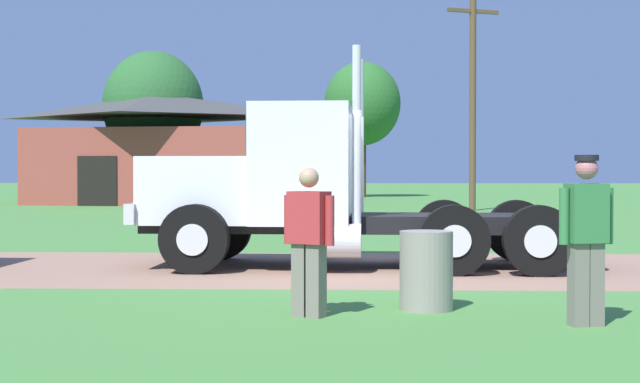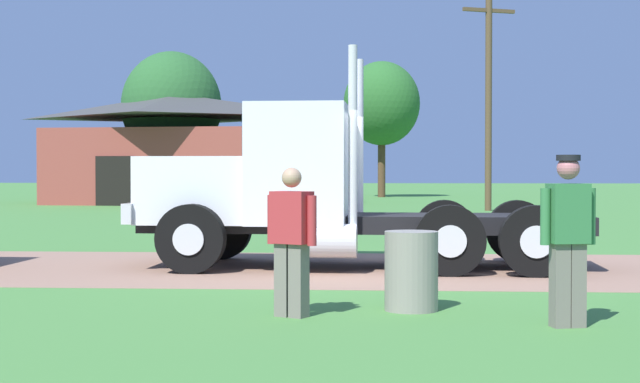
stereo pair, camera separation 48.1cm
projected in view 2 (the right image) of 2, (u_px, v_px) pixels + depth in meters
name	position (u px, v px, depth m)	size (l,w,h in m)	color
ground_plane	(430.00, 269.00, 15.38)	(200.00, 200.00, 0.00)	#46803A
dirt_track	(430.00, 269.00, 15.38)	(120.00, 5.60, 0.01)	#96705B
truck_foreground_white	(300.00, 191.00, 15.73)	(7.35, 2.91, 3.49)	black
visitor_standing_near	(292.00, 237.00, 10.37)	(0.56, 0.42, 1.61)	#B22D33
visitor_walking_mid	(568.00, 234.00, 9.69)	(0.57, 0.34, 1.74)	#33723F
steel_barrel	(411.00, 271.00, 10.85)	(0.60, 0.60, 0.90)	gray
shed_building	(175.00, 150.00, 45.79)	(11.82, 8.69, 5.21)	#964239
utility_pole_near	(489.00, 96.00, 37.31)	(2.09, 0.95, 8.36)	brown
tree_left	(172.00, 107.00, 47.13)	(4.88, 4.88, 7.39)	#513823
tree_mid	(382.00, 104.00, 56.00)	(4.45, 4.45, 7.91)	#513823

